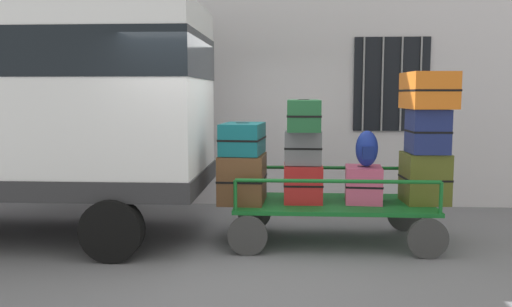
# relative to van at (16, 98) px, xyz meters

# --- Properties ---
(ground_plane) EXTENTS (40.00, 40.00, 0.00)m
(ground_plane) POSITION_rel_van_xyz_m (2.92, -0.33, -1.79)
(ground_plane) COLOR slate
(building_wall) EXTENTS (12.00, 0.38, 5.00)m
(building_wall) POSITION_rel_van_xyz_m (2.92, 2.30, 0.70)
(building_wall) COLOR silver
(building_wall) RESTS_ON ground
(van) EXTENTS (4.83, 2.13, 2.93)m
(van) POSITION_rel_van_xyz_m (0.00, 0.00, 0.00)
(van) COLOR white
(van) RESTS_ON ground
(luggage_cart) EXTENTS (2.50, 1.29, 0.51)m
(luggage_cart) POSITION_rel_van_xyz_m (4.03, -0.06, -1.37)
(luggage_cart) COLOR #146023
(luggage_cart) RESTS_ON ground
(cart_railing) EXTENTS (2.37, 1.15, 0.37)m
(cart_railing) POSITION_rel_van_xyz_m (4.03, -0.06, -0.97)
(cart_railing) COLOR #146023
(cart_railing) RESTS_ON luggage_cart
(suitcase_left_bottom) EXTENTS (0.58, 0.76, 0.59)m
(suitcase_left_bottom) POSITION_rel_van_xyz_m (2.91, -0.10, -0.99)
(suitcase_left_bottom) COLOR brown
(suitcase_left_bottom) RESTS_ON luggage_cart
(suitcase_left_middle) EXTENTS (0.56, 0.78, 0.39)m
(suitcase_left_middle) POSITION_rel_van_xyz_m (2.91, -0.08, -0.50)
(suitcase_left_middle) COLOR #0F5960
(suitcase_left_middle) RESTS_ON suitcase_left_bottom
(suitcase_midleft_bottom) EXTENTS (0.48, 0.57, 0.47)m
(suitcase_midleft_bottom) POSITION_rel_van_xyz_m (3.65, -0.04, -1.05)
(suitcase_midleft_bottom) COLOR #B21E1E
(suitcase_midleft_bottom) RESTS_ON luggage_cart
(suitcase_midleft_middle) EXTENTS (0.47, 0.42, 0.42)m
(suitcase_midleft_middle) POSITION_rel_van_xyz_m (3.65, -0.07, -0.60)
(suitcase_midleft_middle) COLOR slate
(suitcase_midleft_middle) RESTS_ON suitcase_midleft_bottom
(suitcase_midleft_top) EXTENTS (0.41, 0.95, 0.38)m
(suitcase_midleft_top) POSITION_rel_van_xyz_m (3.65, -0.09, -0.20)
(suitcase_midleft_top) COLOR #194C28
(suitcase_midleft_top) RESTS_ON suitcase_midleft_middle
(suitcase_center_bottom) EXTENTS (0.49, 0.56, 0.45)m
(suitcase_center_bottom) POSITION_rel_van_xyz_m (4.40, -0.05, -1.06)
(suitcase_center_bottom) COLOR #CC4C72
(suitcase_center_bottom) RESTS_ON luggage_cart
(suitcase_midright_bottom) EXTENTS (0.55, 0.57, 0.62)m
(suitcase_midright_bottom) POSITION_rel_van_xyz_m (5.15, -0.03, -0.97)
(suitcase_midright_bottom) COLOR #4C5119
(suitcase_midright_bottom) RESTS_ON luggage_cart
(suitcase_midright_middle) EXTENTS (0.46, 0.51, 0.54)m
(suitcase_midright_middle) POSITION_rel_van_xyz_m (5.15, -0.09, -0.39)
(suitcase_midright_middle) COLOR navy
(suitcase_midright_middle) RESTS_ON suitcase_midright_bottom
(suitcase_midright_top) EXTENTS (0.59, 0.73, 0.44)m
(suitcase_midright_top) POSITION_rel_van_xyz_m (5.15, -0.07, 0.10)
(suitcase_midright_top) COLOR orange
(suitcase_midright_top) RESTS_ON suitcase_midright_middle
(backpack) EXTENTS (0.27, 0.22, 0.44)m
(backpack) POSITION_rel_van_xyz_m (4.43, -0.09, -0.61)
(backpack) COLOR navy
(backpack) RESTS_ON suitcase_center_bottom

